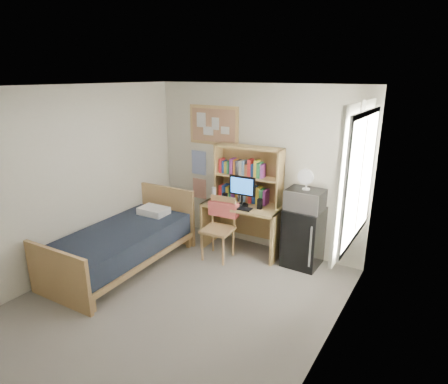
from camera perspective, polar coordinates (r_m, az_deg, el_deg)
The scene contains 25 objects.
floor at distance 4.89m, azimuth -7.53°, elevation -16.63°, with size 3.60×4.20×0.02m, color gray.
ceiling at distance 4.06m, azimuth -9.05°, elevation 15.55°, with size 3.60×4.20×0.02m, color silver.
wall_back at distance 5.98m, azimuth 4.80°, elevation 3.70°, with size 3.60×0.04×2.60m, color #ECE6CF.
wall_left at distance 5.59m, azimuth -22.51°, elevation 1.40°, with size 0.04×4.20×2.60m, color #ECE6CF.
wall_right at distance 3.49m, azimuth 15.24°, elevation -7.24°, with size 0.04×4.20×2.60m, color #ECE6CF.
window_unit at distance 4.51m, azimuth 19.51°, elevation 2.05°, with size 0.10×1.40×1.70m, color white.
curtain_left at distance 4.14m, azimuth 17.84°, elevation 0.88°, with size 0.04×0.55×1.70m, color silver.
curtain_right at distance 4.90m, azimuth 20.26°, elevation 3.14°, with size 0.04×0.55×1.70m, color silver.
bulletin_board at distance 6.24m, azimuth -1.58°, elevation 10.13°, with size 0.94×0.03×0.64m, color tan.
poster_wave at distance 6.55m, azimuth -3.84°, elevation 4.48°, with size 0.30×0.01×0.42m, color #2847A1.
poster_japan at distance 6.67m, azimuth -3.76°, elevation 0.55°, with size 0.28×0.01×0.36m, color #C64523.
desk at distance 6.00m, azimuth 2.94°, elevation -5.40°, with size 1.24×0.62×0.78m, color tan.
desk_chair at distance 5.70m, azimuth -0.95°, elevation -5.70°, with size 0.48×0.48×0.95m, color tan.
mini_fridge at distance 5.66m, azimuth 11.98°, elevation -6.70°, with size 0.52×0.52×0.88m, color black.
bed at distance 5.73m, azimuth -15.31°, elevation -8.30°, with size 1.06×2.12×0.58m, color black.
hutch at distance 5.86m, azimuth 3.72°, elevation 2.65°, with size 1.09×0.28×0.89m, color tan.
monitor at distance 5.74m, azimuth 2.78°, elevation 0.05°, with size 0.43×0.03×0.45m, color black.
keyboard at distance 5.69m, azimuth 2.12°, elevation -2.39°, with size 0.44×0.14×0.02m, color black.
speaker_left at distance 5.92m, azimuth 0.15°, elevation -0.90°, with size 0.06×0.06×0.16m, color black.
speaker_right at distance 5.67m, azimuth 5.47°, elevation -1.81°, with size 0.07×0.07×0.16m, color black.
water_bottle at distance 5.96m, azimuth -1.55°, elevation -0.38°, with size 0.07×0.07×0.24m, color white.
hoodie at distance 5.77m, azimuth -0.06°, elevation -2.60°, with size 0.47×0.14×0.22m, color #DD5954.
microwave at distance 5.43m, azimuth 12.29°, elevation -1.13°, with size 0.51×0.39×0.30m, color silver.
desk_fan at distance 5.35m, azimuth 12.49°, elevation 1.77°, with size 0.22×0.22×0.27m, color white.
pillow at distance 6.10m, azimuth -10.67°, elevation -2.83°, with size 0.45×0.32×0.11m, color white.
Camera 1 is at (2.65, -3.07, 2.73)m, focal length 30.00 mm.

